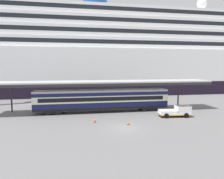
% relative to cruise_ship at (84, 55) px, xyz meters
% --- Properties ---
extents(ground_plane, '(400.00, 400.00, 0.00)m').
position_rel_cruise_ship_xyz_m(ground_plane, '(3.70, -41.82, -12.17)').
color(ground_plane, slate).
extents(cruise_ship, '(148.97, 25.71, 36.06)m').
position_rel_cruise_ship_xyz_m(cruise_ship, '(0.00, 0.00, 0.00)').
color(cruise_ship, black).
rests_on(cruise_ship, ground).
extents(platform_canopy, '(41.56, 5.36, 5.71)m').
position_rel_cruise_ship_xyz_m(platform_canopy, '(1.96, -30.85, -6.70)').
color(platform_canopy, '#B8B8B8').
rests_on(platform_canopy, ground).
extents(train_carriage, '(24.52, 2.81, 4.11)m').
position_rel_cruise_ship_xyz_m(train_carriage, '(1.96, -31.26, -9.85)').
color(train_carriage, black).
rests_on(train_carriage, ground).
extents(service_truck, '(5.37, 2.64, 2.02)m').
position_rel_cruise_ship_xyz_m(service_truck, '(13.85, -37.12, -11.18)').
color(service_truck, white).
rests_on(service_truck, ground).
extents(traffic_cone_near, '(0.36, 0.36, 0.79)m').
position_rel_cruise_ship_xyz_m(traffic_cone_near, '(-0.16, -38.40, -11.78)').
color(traffic_cone_near, black).
rests_on(traffic_cone_near, ground).
extents(traffic_cone_mid, '(0.36, 0.36, 0.65)m').
position_rel_cruise_ship_xyz_m(traffic_cone_mid, '(4.50, -40.51, -11.85)').
color(traffic_cone_mid, black).
rests_on(traffic_cone_mid, ground).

